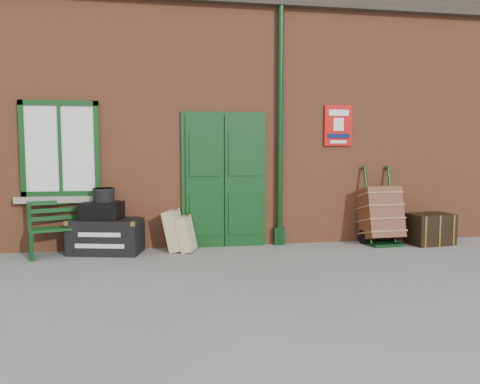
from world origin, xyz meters
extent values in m
plane|color=gray|center=(0.00, 0.00, 0.00)|extent=(80.00, 80.00, 0.00)
cube|color=brown|center=(0.00, 3.50, 2.00)|extent=(10.00, 4.00, 4.00)
cube|color=#38302B|center=(0.00, 3.50, 4.15)|extent=(10.30, 4.30, 0.30)
cube|color=#0F3915|center=(-0.30, 1.46, 1.10)|extent=(1.42, 0.12, 2.32)
cube|color=white|center=(-2.90, 1.45, 1.65)|extent=(1.20, 0.08, 1.50)
cylinder|color=black|center=(0.65, 1.42, 2.00)|extent=(0.10, 0.10, 4.00)
cube|color=red|center=(1.70, 1.47, 2.05)|extent=(0.50, 0.03, 0.70)
cube|color=#0F3915|center=(-2.64, 1.25, 0.42)|extent=(1.46, 0.78, 0.04)
cube|color=#0F3915|center=(-2.70, 1.45, 0.69)|extent=(1.36, 0.46, 0.38)
cube|color=black|center=(-3.29, 1.05, 0.21)|extent=(0.18, 0.42, 0.42)
cube|color=black|center=(-1.99, 1.45, 0.21)|extent=(0.18, 0.42, 0.42)
cube|color=black|center=(-2.21, 1.25, 0.27)|extent=(1.20, 0.83, 0.54)
cube|color=black|center=(-2.26, 1.25, 0.68)|extent=(0.68, 0.56, 0.27)
cylinder|color=black|center=(-2.23, 1.25, 0.93)|extent=(0.39, 0.39, 0.22)
cube|color=tan|center=(-1.14, 1.25, 0.34)|extent=(0.44, 0.54, 0.68)
cube|color=tan|center=(-0.96, 1.17, 0.29)|extent=(0.39, 0.48, 0.58)
cube|color=black|center=(2.41, 1.07, 0.03)|extent=(0.53, 0.39, 0.05)
cylinder|color=black|center=(2.18, 1.24, 0.67)|extent=(0.05, 0.36, 1.30)
cylinder|color=black|center=(2.63, 1.26, 0.67)|extent=(0.05, 0.36, 1.30)
cylinder|color=black|center=(2.11, 1.26, 0.12)|extent=(0.06, 0.25, 0.25)
cylinder|color=black|center=(2.70, 1.28, 0.12)|extent=(0.06, 0.25, 0.25)
cube|color=brown|center=(2.40, 1.23, 0.53)|extent=(0.66, 0.71, 0.96)
cube|color=black|center=(3.24, 1.04, 0.27)|extent=(0.80, 0.58, 0.53)
camera|label=1|loc=(-1.35, -6.29, 1.63)|focal=35.00mm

